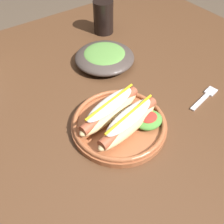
{
  "coord_description": "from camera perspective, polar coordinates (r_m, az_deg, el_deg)",
  "views": [
    {
      "loc": [
        -0.33,
        -0.48,
        1.23
      ],
      "look_at": [
        -0.08,
        -0.13,
        0.77
      ],
      "focal_mm": 40.65,
      "sensor_mm": 36.0,
      "label": 1
    }
  ],
  "objects": [
    {
      "name": "soda_cup",
      "position": [
        0.99,
        -1.94,
        20.57
      ],
      "size": [
        0.07,
        0.07,
        0.12
      ],
      "primitive_type": "cylinder",
      "color": "black",
      "rests_on": "dining_table"
    },
    {
      "name": "ground_plane",
      "position": [
        1.37,
        -0.39,
        -17.84
      ],
      "size": [
        8.0,
        8.0,
        0.0
      ],
      "primitive_type": "plane",
      "color": "brown"
    },
    {
      "name": "side_bowl",
      "position": [
        0.83,
        -1.68,
        12.34
      ],
      "size": [
        0.19,
        0.19,
        0.05
      ],
      "color": "#423833",
      "rests_on": "dining_table"
    },
    {
      "name": "dining_table",
      "position": [
        0.83,
        -0.61,
        1.61
      ],
      "size": [
        1.24,
        0.99,
        0.74
      ],
      "color": "#51331E",
      "rests_on": "ground_plane"
    },
    {
      "name": "fork",
      "position": [
        0.76,
        20.25,
        3.23
      ],
      "size": [
        0.12,
        0.04,
        0.0
      ],
      "rotation": [
        0.0,
        0.0,
        0.19
      ],
      "color": "silver",
      "rests_on": "dining_table"
    },
    {
      "name": "hot_dog_plate",
      "position": [
        0.62,
        1.88,
        -1.84
      ],
      "size": [
        0.24,
        0.24,
        0.08
      ],
      "color": "#9E5633",
      "rests_on": "dining_table"
    }
  ]
}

